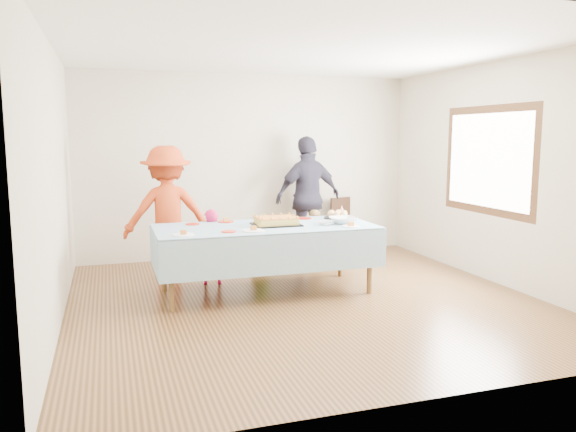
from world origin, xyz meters
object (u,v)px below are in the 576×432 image
at_px(party_table, 265,231).
at_px(adult_left, 167,213).
at_px(dining_chair, 344,222).
at_px(birthday_cake, 276,221).

height_order(party_table, adult_left, adult_left).
bearing_deg(party_table, adult_left, 134.77).
height_order(party_table, dining_chair, dining_chair).
xyz_separation_m(party_table, dining_chair, (1.77, 1.83, -0.25)).
distance_m(party_table, dining_chair, 2.56).
bearing_deg(birthday_cake, dining_chair, 47.87).
relative_size(party_table, dining_chair, 2.94).
bearing_deg(dining_chair, adult_left, -179.06).
relative_size(party_table, adult_left, 1.49).
bearing_deg(party_table, dining_chair, 45.82).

